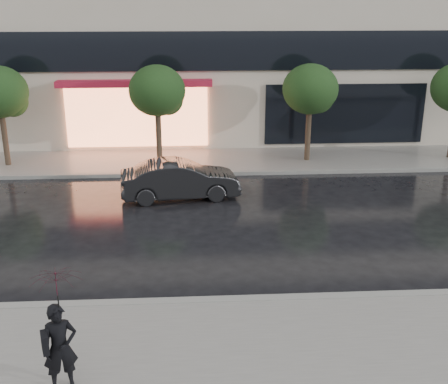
{
  "coord_description": "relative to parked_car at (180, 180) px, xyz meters",
  "views": [
    {
      "loc": [
        -1.72,
        -11.89,
        6.44
      ],
      "look_at": [
        -0.85,
        2.52,
        1.4
      ],
      "focal_mm": 45.0,
      "sensor_mm": 36.0,
      "label": 1
    }
  ],
  "objects": [
    {
      "name": "curb_near",
      "position": [
        2.12,
        -7.0,
        -0.58
      ],
      "size": [
        60.0,
        0.25,
        0.14
      ],
      "primitive_type": "cube",
      "color": "gray",
      "rests_on": "ground"
    },
    {
      "name": "curb_far",
      "position": [
        2.12,
        2.5,
        -0.58
      ],
      "size": [
        60.0,
        0.25,
        0.14
      ],
      "primitive_type": "cube",
      "color": "gray",
      "rests_on": "ground"
    },
    {
      "name": "ground",
      "position": [
        2.12,
        -6.0,
        -0.65
      ],
      "size": [
        120.0,
        120.0,
        0.0
      ],
      "primitive_type": "plane",
      "color": "black",
      "rests_on": "ground"
    },
    {
      "name": "tree_mid_east",
      "position": [
        5.18,
        4.03,
        2.27
      ],
      "size": [
        2.2,
        2.2,
        3.99
      ],
      "color": "#33261C",
      "rests_on": "ground"
    },
    {
      "name": "sidewalk_near",
      "position": [
        2.12,
        -9.25,
        -0.59
      ],
      "size": [
        60.0,
        4.5,
        0.12
      ],
      "primitive_type": "cube",
      "color": "slate",
      "rests_on": "ground"
    },
    {
      "name": "sidewalk_far",
      "position": [
        2.12,
        4.25,
        -0.59
      ],
      "size": [
        60.0,
        3.5,
        0.12
      ],
      "primitive_type": "cube",
      "color": "slate",
      "rests_on": "ground"
    },
    {
      "name": "tree_far_west",
      "position": [
        -6.82,
        4.03,
        2.27
      ],
      "size": [
        2.2,
        2.2,
        3.99
      ],
      "color": "#33261C",
      "rests_on": "ground"
    },
    {
      "name": "pedestrian_with_umbrella",
      "position": [
        -1.82,
        -9.77,
        0.9
      ],
      "size": [
        1.09,
        1.1,
        2.2
      ],
      "rotation": [
        0.0,
        0.0,
        0.34
      ],
      "color": "black",
      "rests_on": "sidewalk_near"
    },
    {
      "name": "tree_mid_west",
      "position": [
        -0.82,
        4.03,
        2.27
      ],
      "size": [
        2.2,
        2.2,
        3.99
      ],
      "color": "#33261C",
      "rests_on": "ground"
    },
    {
      "name": "parked_car",
      "position": [
        0.0,
        0.0,
        0.0
      ],
      "size": [
        4.07,
        1.85,
        1.3
      ],
      "primitive_type": "imported",
      "rotation": [
        0.0,
        0.0,
        1.7
      ],
      "color": "black",
      "rests_on": "ground"
    }
  ]
}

